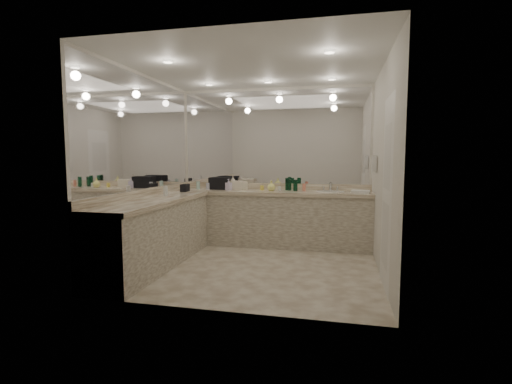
% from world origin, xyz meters
% --- Properties ---
extents(floor, '(3.20, 3.20, 0.00)m').
position_xyz_m(floor, '(0.00, 0.00, 0.00)').
color(floor, beige).
rests_on(floor, ground).
extents(ceiling, '(3.20, 3.20, 0.00)m').
position_xyz_m(ceiling, '(0.00, 0.00, 2.60)').
color(ceiling, white).
rests_on(ceiling, floor).
extents(wall_back, '(3.20, 0.02, 2.60)m').
position_xyz_m(wall_back, '(0.00, 1.50, 1.30)').
color(wall_back, silver).
rests_on(wall_back, floor).
extents(wall_left, '(0.02, 3.00, 2.60)m').
position_xyz_m(wall_left, '(-1.60, 0.00, 1.30)').
color(wall_left, silver).
rests_on(wall_left, floor).
extents(wall_right, '(0.02, 3.00, 2.60)m').
position_xyz_m(wall_right, '(1.60, 0.00, 1.30)').
color(wall_right, silver).
rests_on(wall_right, floor).
extents(vanity_back_base, '(3.20, 0.60, 0.84)m').
position_xyz_m(vanity_back_base, '(0.00, 1.20, 0.42)').
color(vanity_back_base, beige).
rests_on(vanity_back_base, floor).
extents(vanity_back_top, '(3.20, 0.64, 0.06)m').
position_xyz_m(vanity_back_top, '(0.00, 1.19, 0.87)').
color(vanity_back_top, silver).
rests_on(vanity_back_top, vanity_back_base).
extents(vanity_left_base, '(0.60, 2.40, 0.84)m').
position_xyz_m(vanity_left_base, '(-1.30, -0.30, 0.42)').
color(vanity_left_base, beige).
rests_on(vanity_left_base, floor).
extents(vanity_left_top, '(0.64, 2.42, 0.06)m').
position_xyz_m(vanity_left_top, '(-1.29, -0.30, 0.87)').
color(vanity_left_top, silver).
rests_on(vanity_left_top, vanity_left_base).
extents(backsplash_back, '(3.20, 0.04, 0.10)m').
position_xyz_m(backsplash_back, '(0.00, 1.48, 0.95)').
color(backsplash_back, silver).
rests_on(backsplash_back, vanity_back_top).
extents(backsplash_left, '(0.04, 3.00, 0.10)m').
position_xyz_m(backsplash_left, '(-1.58, 0.00, 0.95)').
color(backsplash_left, silver).
rests_on(backsplash_left, vanity_left_top).
extents(mirror_back, '(3.12, 0.01, 1.55)m').
position_xyz_m(mirror_back, '(0.00, 1.49, 1.77)').
color(mirror_back, white).
rests_on(mirror_back, wall_back).
extents(mirror_left, '(0.01, 2.92, 1.55)m').
position_xyz_m(mirror_left, '(-1.59, 0.00, 1.77)').
color(mirror_left, white).
rests_on(mirror_left, wall_left).
extents(sink, '(0.44, 0.44, 0.03)m').
position_xyz_m(sink, '(0.95, 1.20, 0.90)').
color(sink, white).
rests_on(sink, vanity_back_top).
extents(faucet, '(0.24, 0.16, 0.14)m').
position_xyz_m(faucet, '(0.95, 1.41, 0.97)').
color(faucet, silver).
rests_on(faucet, vanity_back_top).
extents(wall_phone, '(0.06, 0.10, 0.24)m').
position_xyz_m(wall_phone, '(1.56, 0.70, 1.35)').
color(wall_phone, white).
rests_on(wall_phone, wall_right).
extents(door, '(0.02, 0.82, 2.10)m').
position_xyz_m(door, '(1.59, -0.50, 1.05)').
color(door, white).
rests_on(door, wall_right).
extents(black_toiletry_bag, '(0.37, 0.25, 0.20)m').
position_xyz_m(black_toiletry_bag, '(-0.87, 1.26, 1.00)').
color(black_toiletry_bag, black).
rests_on(black_toiletry_bag, vanity_back_top).
extents(black_bag_spill, '(0.12, 0.22, 0.12)m').
position_xyz_m(black_bag_spill, '(-1.30, 0.74, 0.96)').
color(black_bag_spill, black).
rests_on(black_bag_spill, vanity_left_top).
extents(cream_cosmetic_case, '(0.29, 0.22, 0.15)m').
position_xyz_m(cream_cosmetic_case, '(-0.55, 1.22, 0.97)').
color(cream_cosmetic_case, silver).
rests_on(cream_cosmetic_case, vanity_back_top).
extents(hand_towel, '(0.29, 0.22, 0.04)m').
position_xyz_m(hand_towel, '(1.41, 1.11, 0.92)').
color(hand_towel, white).
rests_on(hand_towel, vanity_back_top).
extents(lotion_left, '(0.06, 0.06, 0.14)m').
position_xyz_m(lotion_left, '(-1.30, 0.06, 0.97)').
color(lotion_left, white).
rests_on(lotion_left, vanity_left_top).
extents(soap_bottle_a, '(0.11, 0.11, 0.24)m').
position_xyz_m(soap_bottle_a, '(-0.66, 1.26, 1.02)').
color(soap_bottle_a, white).
rests_on(soap_bottle_a, vanity_back_top).
extents(soap_bottle_b, '(0.11, 0.11, 0.19)m').
position_xyz_m(soap_bottle_b, '(-0.69, 1.13, 0.99)').
color(soap_bottle_b, silver).
rests_on(soap_bottle_b, vanity_back_top).
extents(soap_bottle_c, '(0.17, 0.17, 0.17)m').
position_xyz_m(soap_bottle_c, '(0.02, 1.16, 0.98)').
color(soap_bottle_c, '#FFFB83').
rests_on(soap_bottle_c, vanity_back_top).
extents(green_bottle_0, '(0.07, 0.07, 0.18)m').
position_xyz_m(green_bottle_0, '(0.40, 1.21, 0.99)').
color(green_bottle_0, '#0D4C2C').
rests_on(green_bottle_0, vanity_back_top).
extents(green_bottle_1, '(0.07, 0.07, 0.18)m').
position_xyz_m(green_bottle_1, '(0.29, 1.30, 0.99)').
color(green_bottle_1, '#0D4C2C').
rests_on(green_bottle_1, vanity_back_top).
extents(green_bottle_2, '(0.06, 0.06, 0.20)m').
position_xyz_m(green_bottle_2, '(0.25, 1.33, 1.00)').
color(green_bottle_2, '#0D4C2C').
rests_on(green_bottle_2, vanity_back_top).
extents(amenity_bottle_0, '(0.05, 0.05, 0.07)m').
position_xyz_m(amenity_bottle_0, '(0.14, 1.21, 0.94)').
color(amenity_bottle_0, white).
rests_on(amenity_bottle_0, vanity_back_top).
extents(amenity_bottle_1, '(0.06, 0.06, 0.07)m').
position_xyz_m(amenity_bottle_1, '(-0.61, 1.29, 0.94)').
color(amenity_bottle_1, '#F2D84C').
rests_on(amenity_bottle_1, vanity_back_top).
extents(amenity_bottle_2, '(0.07, 0.07, 0.08)m').
position_xyz_m(amenity_bottle_2, '(-0.16, 1.25, 0.94)').
color(amenity_bottle_2, '#F2D84C').
rests_on(amenity_bottle_2, vanity_back_top).
extents(amenity_bottle_3, '(0.05, 0.05, 0.15)m').
position_xyz_m(amenity_bottle_3, '(-0.97, 1.35, 0.97)').
color(amenity_bottle_3, silver).
rests_on(amenity_bottle_3, vanity_back_top).
extents(amenity_bottle_4, '(0.05, 0.05, 0.12)m').
position_xyz_m(amenity_bottle_4, '(0.54, 1.24, 0.96)').
color(amenity_bottle_4, '#E57F66').
rests_on(amenity_bottle_4, vanity_back_top).
extents(amenity_bottle_5, '(0.06, 0.06, 0.13)m').
position_xyz_m(amenity_bottle_5, '(-1.25, 1.18, 0.97)').
color(amenity_bottle_5, silver).
rests_on(amenity_bottle_5, vanity_back_top).
extents(amenity_bottle_6, '(0.06, 0.06, 0.08)m').
position_xyz_m(amenity_bottle_6, '(-0.71, 1.30, 0.94)').
color(amenity_bottle_6, '#3F3F4C').
rests_on(amenity_bottle_6, vanity_back_top).
extents(amenity_bottle_7, '(0.06, 0.06, 0.11)m').
position_xyz_m(amenity_bottle_7, '(-1.07, 1.15, 0.96)').
color(amenity_bottle_7, silver).
rests_on(amenity_bottle_7, vanity_back_top).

